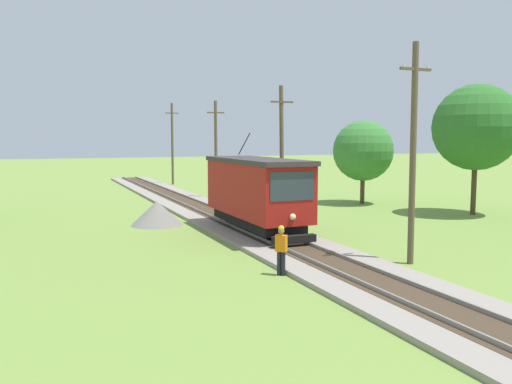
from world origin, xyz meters
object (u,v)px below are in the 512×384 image
(utility_pole_near_tram, at_px, (413,152))
(tree_horizon, at_px, (363,151))
(utility_pole_far, at_px, (216,149))
(red_tram, at_px, (256,191))
(track_worker, at_px, (281,248))
(tree_left_near, at_px, (476,127))
(utility_pole_distant, at_px, (172,143))
(utility_pole_mid, at_px, (282,152))
(gravel_pile, at_px, (157,213))

(utility_pole_near_tram, distance_m, tree_horizon, 18.55)
(utility_pole_near_tram, bearing_deg, utility_pole_far, 90.00)
(red_tram, distance_m, utility_pole_near_tram, 8.81)
(utility_pole_far, distance_m, track_worker, 23.84)
(tree_left_near, relative_size, tree_horizon, 1.34)
(utility_pole_distant, bearing_deg, utility_pole_near_tram, -90.00)
(utility_pole_mid, distance_m, utility_pole_distant, 26.22)
(utility_pole_near_tram, xyz_separation_m, tree_left_near, (12.19, 8.87, 1.20))
(track_worker, bearing_deg, tree_left_near, -16.55)
(tree_left_near, bearing_deg, utility_pole_distant, 112.97)
(red_tram, xyz_separation_m, utility_pole_far, (3.05, 15.41, 1.78))
(red_tram, bearing_deg, utility_pole_distant, 84.13)
(red_tram, bearing_deg, tree_horizon, 34.58)
(utility_pole_far, relative_size, utility_pole_distant, 0.92)
(red_tram, distance_m, tree_left_near, 15.62)
(utility_pole_distant, xyz_separation_m, track_worker, (-5.33, -37.28, -3.32))
(utility_pole_near_tram, xyz_separation_m, tree_horizon, (8.93, 16.25, -0.39))
(red_tram, distance_m, gravel_pile, 6.37)
(utility_pole_far, bearing_deg, tree_horizon, -38.72)
(utility_pole_near_tram, height_order, tree_left_near, utility_pole_near_tram)
(utility_pole_distant, xyz_separation_m, tree_horizon, (8.93, -21.39, -0.41))
(tree_left_near, distance_m, tree_horizon, 8.22)
(utility_pole_distant, height_order, gravel_pile, utility_pole_distant)
(utility_pole_mid, distance_m, track_worker, 12.64)
(red_tram, relative_size, utility_pole_distant, 1.01)
(utility_pole_near_tram, distance_m, utility_pole_mid, 11.42)
(red_tram, bearing_deg, utility_pole_near_tram, -69.12)
(utility_pole_distant, xyz_separation_m, tree_left_near, (12.19, -28.77, 1.18))
(utility_pole_mid, bearing_deg, utility_pole_far, 90.00)
(utility_pole_mid, bearing_deg, tree_horizon, 28.42)
(utility_pole_far, bearing_deg, tree_left_near, -50.00)
(utility_pole_near_tram, height_order, utility_pole_far, utility_pole_near_tram)
(utility_pole_far, bearing_deg, utility_pole_near_tram, -90.00)
(utility_pole_near_tram, height_order, utility_pole_mid, utility_pole_near_tram)
(utility_pole_mid, relative_size, tree_left_near, 0.96)
(red_tram, height_order, tree_horizon, tree_horizon)
(gravel_pile, relative_size, tree_horizon, 0.47)
(utility_pole_distant, bearing_deg, tree_horizon, -67.35)
(utility_pole_mid, height_order, utility_pole_far, utility_pole_mid)
(tree_left_near, height_order, tree_horizon, tree_left_near)
(utility_pole_mid, bearing_deg, tree_left_near, -11.80)
(utility_pole_near_tram, relative_size, utility_pole_mid, 1.07)
(red_tram, bearing_deg, tree_left_near, 3.29)
(utility_pole_far, distance_m, tree_horizon, 11.44)
(track_worker, bearing_deg, utility_pole_far, 34.53)
(utility_pole_near_tram, distance_m, track_worker, 6.28)
(utility_pole_mid, distance_m, gravel_pile, 7.91)
(red_tram, bearing_deg, utility_pole_far, 78.80)
(gravel_pile, distance_m, tree_left_near, 20.21)
(utility_pole_near_tram, bearing_deg, gravel_pile, 119.08)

